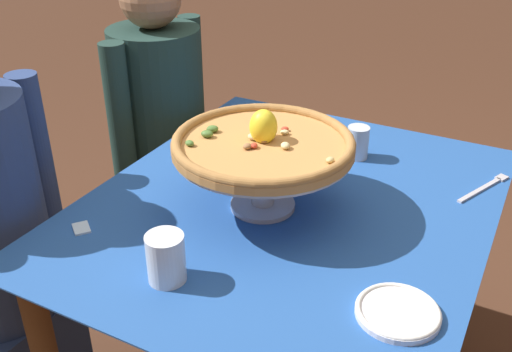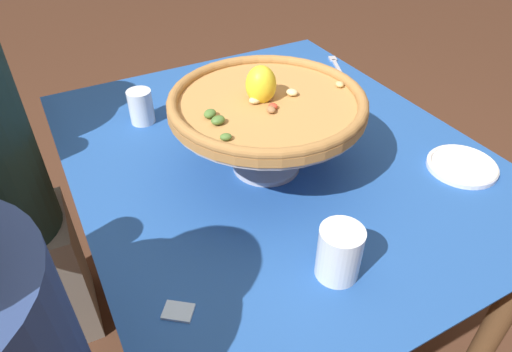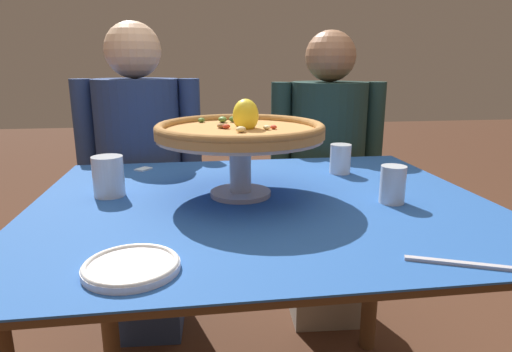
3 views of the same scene
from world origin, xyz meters
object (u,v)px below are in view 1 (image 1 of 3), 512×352
water_glass_back_right (256,127)px  side_plate (398,312)px  pizza_stand (263,165)px  water_glass_side_right (358,144)px  dinner_fork (486,187)px  pizza (263,143)px  diner_right (163,151)px  water_glass_side_left (166,260)px  sugar_packet (81,228)px

water_glass_back_right → side_plate: water_glass_back_right is taller
pizza_stand → side_plate: (-0.23, -0.40, -0.11)m
water_glass_side_right → dinner_fork: size_ratio=0.46×
dinner_fork → pizza: bearing=126.8°
side_plate → diner_right: size_ratio=0.13×
water_glass_back_right → diner_right: diner_right is taller
water_glass_side_left → side_plate: (0.11, -0.45, -0.04)m
water_glass_side_left → sugar_packet: (0.06, 0.28, -0.04)m
water_glass_side_right → sugar_packet: water_glass_side_right is taller
water_glass_side_right → sugar_packet: size_ratio=1.87×
water_glass_side_left → sugar_packet: bearing=78.9°
pizza_stand → pizza: (0.00, 0.00, 0.06)m
pizza → diner_right: 0.83m
pizza_stand → water_glass_back_right: size_ratio=4.58×
water_glass_side_left → sugar_packet: size_ratio=2.10×
water_glass_back_right → water_glass_side_left: (-0.68, -0.15, 0.01)m
pizza_stand → sugar_packet: bearing=130.9°
pizza → diner_right: bearing=55.6°
water_glass_back_right → diner_right: 0.49m
water_glass_side_left → diner_right: bearing=37.0°
pizza_stand → pizza: bearing=48.2°
pizza → diner_right: size_ratio=0.35×
water_glass_back_right → water_glass_side_left: 0.69m
sugar_packet → pizza_stand: bearing=-49.1°
water_glass_side_left → dinner_fork: (0.69, -0.52, -0.04)m
side_plate → sugar_packet: side_plate is taller
sugar_packet → diner_right: diner_right is taller
water_glass_back_right → water_glass_side_right: water_glass_side_right is taller
pizza_stand → water_glass_side_right: (0.36, -0.11, -0.08)m
dinner_fork → sugar_packet: bearing=128.6°
water_glass_side_right → side_plate: 0.66m
water_glass_side_left → water_glass_side_right: water_glass_side_left is taller
sugar_packet → side_plate: bearing=-85.5°
pizza_stand → diner_right: size_ratio=0.34×
side_plate → sugar_packet: 0.73m
dinner_fork → water_glass_side_left: bearing=143.3°
pizza_stand → water_glass_back_right: (0.34, 0.20, -0.08)m
sugar_packet → diner_right: size_ratio=0.04×
sugar_packet → water_glass_side_left: bearing=-101.1°
side_plate → diner_right: bearing=57.5°
pizza_stand → diner_right: bearing=55.6°
water_glass_side_left → dinner_fork: bearing=-36.7°
water_glass_back_right → dinner_fork: 0.67m
pizza_stand → water_glass_side_right: size_ratio=4.50×
pizza → dinner_fork: bearing=-53.2°
pizza_stand → sugar_packet: (-0.28, 0.33, -0.12)m
pizza → water_glass_side_right: size_ratio=4.59×
pizza → diner_right: diner_right is taller
water_glass_side_left → side_plate: water_glass_side_left is taller
side_plate → water_glass_back_right: bearing=46.7°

